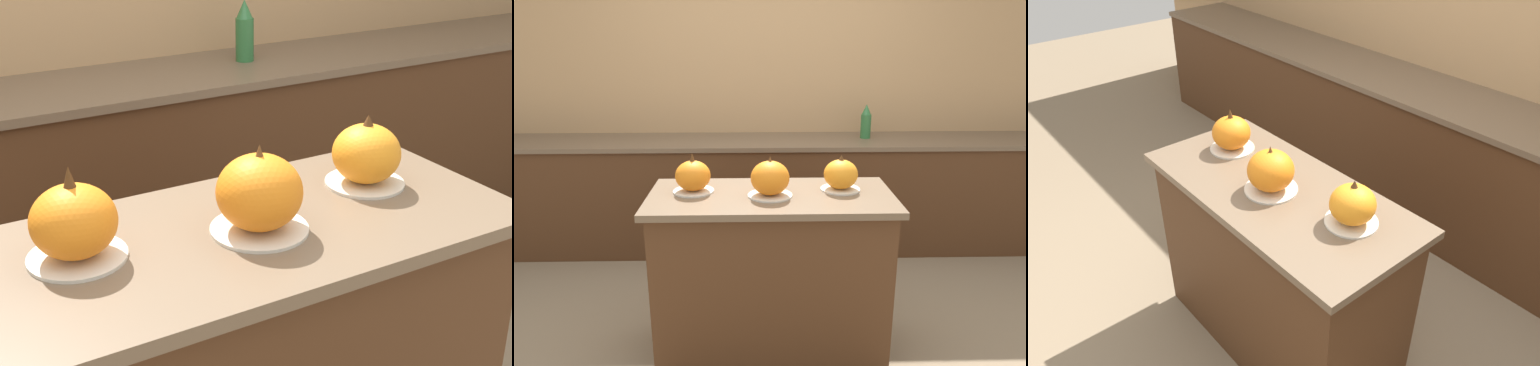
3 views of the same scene
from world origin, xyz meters
TOP-DOWN VIEW (x-y plane):
  - back_counter at (0.00, 1.44)m, footprint 6.00×0.60m
  - pumpkin_cake_left at (-0.40, 0.05)m, footprint 0.21×0.21m
  - pumpkin_cake_center at (-0.01, -0.03)m, footprint 0.23×0.23m
  - pumpkin_cake_right at (0.37, 0.07)m, footprint 0.21×0.21m
  - bottle_tall at (0.80, 1.49)m, footprint 0.08×0.08m

SIDE VIEW (x-z plane):
  - back_counter at x=0.00m, z-range 0.00..0.91m
  - pumpkin_cake_right at x=0.37m, z-range 0.91..1.10m
  - pumpkin_cake_left at x=-0.40m, z-range 0.90..1.11m
  - pumpkin_cake_center at x=-0.01m, z-range 0.91..1.12m
  - bottle_tall at x=0.80m, z-range 0.90..1.17m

